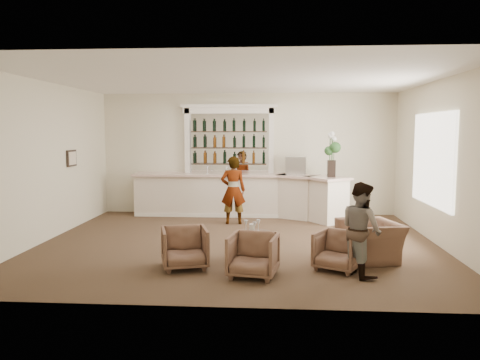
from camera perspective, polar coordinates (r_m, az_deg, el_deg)
name	(u,v)px	position (r m, az deg, el deg)	size (l,w,h in m)	color
ground	(238,243)	(9.63, -0.22, -7.69)	(8.00, 8.00, 0.00)	brown
room_shell	(248,128)	(10.06, 1.00, 6.33)	(8.04, 7.02, 3.32)	beige
bar_counter	(240,195)	(12.48, 0.04, -1.86)	(5.72, 1.80, 1.14)	white
back_bar_alcove	(229,140)	(12.80, -1.34, 4.89)	(2.64, 0.25, 3.00)	white
cocktail_table	(252,246)	(8.36, 1.53, -8.05)	(0.69, 0.69, 0.50)	#442A1D
sommelier	(233,190)	(11.46, -0.84, -1.25)	(0.61, 0.40, 1.67)	gray
guest	(361,229)	(7.63, 14.56, -5.81)	(0.72, 0.56, 1.49)	gray
armchair_left	(185,248)	(7.92, -6.76, -8.20)	(0.74, 0.76, 0.69)	brown
armchair_center	(253,255)	(7.43, 1.62, -9.14)	(0.73, 0.75, 0.68)	brown
armchair_right	(338,251)	(7.94, 11.87, -8.43)	(0.68, 0.70, 0.64)	brown
armchair_far	(370,241)	(8.67, 15.57, -7.14)	(1.05, 0.92, 0.68)	brown
espresso_machine	(296,165)	(12.47, 6.84, 1.78)	(0.53, 0.44, 0.47)	silver
flower_vase	(332,152)	(11.81, 11.12, 3.39)	(0.29, 0.29, 1.11)	black
wine_glass_bar_left	(227,170)	(12.48, -1.65, 1.24)	(0.07, 0.07, 0.21)	white
wine_glass_bar_right	(207,170)	(12.52, -4.00, 1.24)	(0.07, 0.07, 0.21)	white
wine_glass_tbl_a	(246,226)	(8.32, 0.72, -5.62)	(0.07, 0.07, 0.21)	white
wine_glass_tbl_b	(258,226)	(8.36, 2.25, -5.57)	(0.07, 0.07, 0.21)	white
wine_glass_tbl_c	(255,228)	(8.16, 1.78, -5.86)	(0.07, 0.07, 0.21)	white
napkin_holder	(252,227)	(8.43, 1.44, -5.78)	(0.08, 0.08, 0.12)	white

